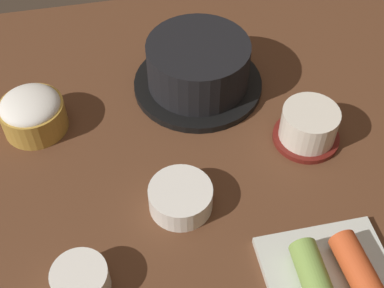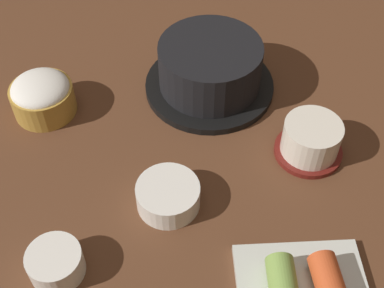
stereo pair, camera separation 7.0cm
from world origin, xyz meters
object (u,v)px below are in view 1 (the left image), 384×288
at_px(rice_bowl, 32,112).
at_px(side_bowl_near, 81,280).
at_px(kimchi_plate, 335,280).
at_px(tea_cup_with_saucer, 309,126).
at_px(stone_pot, 198,67).
at_px(banchan_cup_center, 181,197).

height_order(rice_bowl, side_bowl_near, rice_bowl).
relative_size(rice_bowl, kimchi_plate, 0.62).
bearing_deg(side_bowl_near, tea_cup_with_saucer, 26.40).
xyz_separation_m(stone_pot, rice_bowl, (-0.25, -0.03, -0.01)).
bearing_deg(kimchi_plate, tea_cup_with_saucer, 77.95).
height_order(stone_pot, tea_cup_with_saucer, stone_pot).
height_order(banchan_cup_center, side_bowl_near, side_bowl_near).
bearing_deg(side_bowl_near, banchan_cup_center, 33.78).
distance_m(banchan_cup_center, side_bowl_near, 0.16).
bearing_deg(rice_bowl, stone_pot, 7.98).
distance_m(rice_bowl, banchan_cup_center, 0.25).
height_order(rice_bowl, banchan_cup_center, rice_bowl).
height_order(rice_bowl, kimchi_plate, rice_bowl).
relative_size(stone_pot, kimchi_plate, 1.34).
bearing_deg(side_bowl_near, stone_pot, 56.32).
bearing_deg(tea_cup_with_saucer, rice_bowl, 164.68).
bearing_deg(stone_pot, kimchi_plate, -77.27).
relative_size(rice_bowl, banchan_cup_center, 1.12).
height_order(rice_bowl, tea_cup_with_saucer, rice_bowl).
distance_m(tea_cup_with_saucer, kimchi_plate, 0.23).
bearing_deg(kimchi_plate, rice_bowl, 135.54).
height_order(kimchi_plate, side_bowl_near, kimchi_plate).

